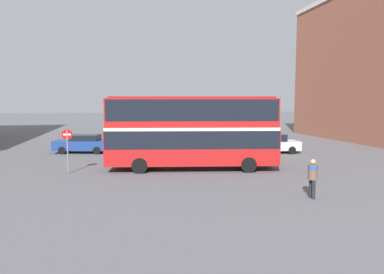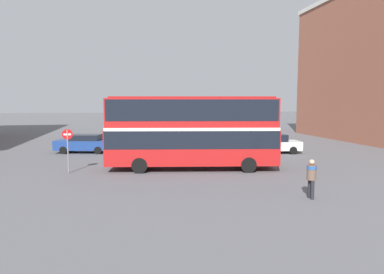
{
  "view_description": "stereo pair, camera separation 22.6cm",
  "coord_description": "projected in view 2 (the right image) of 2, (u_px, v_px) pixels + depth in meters",
  "views": [
    {
      "loc": [
        -2.82,
        -21.74,
        4.32
      ],
      "look_at": [
        1.53,
        -0.56,
        2.09
      ],
      "focal_mm": 32.0,
      "sensor_mm": 36.0,
      "label": 1
    },
    {
      "loc": [
        -2.6,
        -21.78,
        4.32
      ],
      "look_at": [
        1.53,
        -0.56,
        2.09
      ],
      "focal_mm": 32.0,
      "sensor_mm": 36.0,
      "label": 2
    }
  ],
  "objects": [
    {
      "name": "pedestrian_foreground",
      "position": [
        311.0,
        175.0,
        15.22
      ],
      "size": [
        0.46,
        0.46,
        1.77
      ],
      "rotation": [
        0.0,
        0.0,
        3.09
      ],
      "color": "#232328",
      "rests_on": "ground_plane"
    },
    {
      "name": "ground_plane",
      "position": [
        167.0,
        169.0,
        22.2
      ],
      "size": [
        240.0,
        240.0,
        0.0
      ],
      "primitive_type": "plane",
      "color": "#5B5B60"
    },
    {
      "name": "parked_car_kerb_near",
      "position": [
        273.0,
        144.0,
        28.91
      ],
      "size": [
        4.49,
        2.29,
        1.6
      ],
      "rotation": [
        0.0,
        0.0,
        -0.1
      ],
      "color": "silver",
      "rests_on": "ground_plane"
    },
    {
      "name": "double_decker_bus",
      "position": [
        192.0,
        128.0,
        21.68
      ],
      "size": [
        10.98,
        4.18,
        4.64
      ],
      "rotation": [
        0.0,
        0.0,
        -0.16
      ],
      "color": "red",
      "rests_on": "ground_plane"
    },
    {
      "name": "parked_car_side_street",
      "position": [
        84.0,
        143.0,
        29.13
      ],
      "size": [
        4.95,
        2.78,
        1.55
      ],
      "rotation": [
        0.0,
        0.0,
        2.93
      ],
      "color": "navy",
      "rests_on": "ground_plane"
    },
    {
      "name": "parked_car_kerb_far",
      "position": [
        226.0,
        136.0,
        35.61
      ],
      "size": [
        4.78,
        2.16,
        1.52
      ],
      "rotation": [
        0.0,
        0.0,
        3.22
      ],
      "color": "black",
      "rests_on": "ground_plane"
    },
    {
      "name": "no_entry_sign",
      "position": [
        68.0,
        144.0,
        20.68
      ],
      "size": [
        0.63,
        0.08,
        2.68
      ],
      "color": "gray",
      "rests_on": "ground_plane"
    }
  ]
}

